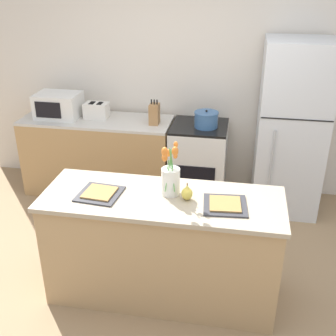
# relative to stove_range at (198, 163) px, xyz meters

# --- Properties ---
(ground_plane) EXTENTS (10.00, 10.00, 0.00)m
(ground_plane) POSITION_rel_stove_range_xyz_m (-0.10, -1.60, -0.45)
(ground_plane) COLOR #997A56
(back_wall) EXTENTS (5.20, 0.08, 2.70)m
(back_wall) POSITION_rel_stove_range_xyz_m (-0.10, 0.40, 0.90)
(back_wall) COLOR silver
(back_wall) RESTS_ON ground_plane
(kitchen_island) EXTENTS (1.80, 0.66, 0.90)m
(kitchen_island) POSITION_rel_stove_range_xyz_m (-0.10, -1.60, 0.00)
(kitchen_island) COLOR tan
(kitchen_island) RESTS_ON ground_plane
(back_counter) EXTENTS (1.68, 0.60, 0.89)m
(back_counter) POSITION_rel_stove_range_xyz_m (-1.16, 0.00, 0.00)
(back_counter) COLOR tan
(back_counter) RESTS_ON ground_plane
(stove_range) EXTENTS (0.60, 0.61, 0.89)m
(stove_range) POSITION_rel_stove_range_xyz_m (0.00, 0.00, 0.00)
(stove_range) COLOR silver
(stove_range) RESTS_ON ground_plane
(refrigerator) EXTENTS (0.68, 0.67, 1.82)m
(refrigerator) POSITION_rel_stove_range_xyz_m (0.95, 0.00, 0.46)
(refrigerator) COLOR silver
(refrigerator) RESTS_ON ground_plane
(flower_vase) EXTENTS (0.14, 0.18, 0.42)m
(flower_vase) POSITION_rel_stove_range_xyz_m (-0.05, -1.54, 0.59)
(flower_vase) COLOR silver
(flower_vase) RESTS_ON kitchen_island
(pear_figurine) EXTENTS (0.08, 0.08, 0.13)m
(pear_figurine) POSITION_rel_stove_range_xyz_m (0.09, -1.60, 0.50)
(pear_figurine) COLOR #E5CC4C
(pear_figurine) RESTS_ON kitchen_island
(plate_setting_left) EXTENTS (0.33, 0.33, 0.02)m
(plate_setting_left) POSITION_rel_stove_range_xyz_m (-0.57, -1.64, 0.46)
(plate_setting_left) COLOR #333338
(plate_setting_left) RESTS_ON kitchen_island
(plate_setting_right) EXTENTS (0.33, 0.33, 0.02)m
(plate_setting_right) POSITION_rel_stove_range_xyz_m (0.37, -1.64, 0.46)
(plate_setting_right) COLOR #333338
(plate_setting_right) RESTS_ON kitchen_island
(toaster) EXTENTS (0.28, 0.18, 0.17)m
(toaster) POSITION_rel_stove_range_xyz_m (-1.16, 0.04, 0.53)
(toaster) COLOR silver
(toaster) RESTS_ON back_counter
(cooking_pot) EXTENTS (0.25, 0.25, 0.19)m
(cooking_pot) POSITION_rel_stove_range_xyz_m (0.07, -0.04, 0.53)
(cooking_pot) COLOR #386093
(cooking_pot) RESTS_ON stove_range
(microwave) EXTENTS (0.48, 0.37, 0.27)m
(microwave) POSITION_rel_stove_range_xyz_m (-1.59, -0.00, 0.58)
(microwave) COLOR white
(microwave) RESTS_ON back_counter
(knife_block) EXTENTS (0.10, 0.14, 0.27)m
(knife_block) POSITION_rel_stove_range_xyz_m (-0.48, -0.04, 0.56)
(knife_block) COLOR #A37547
(knife_block) RESTS_ON back_counter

